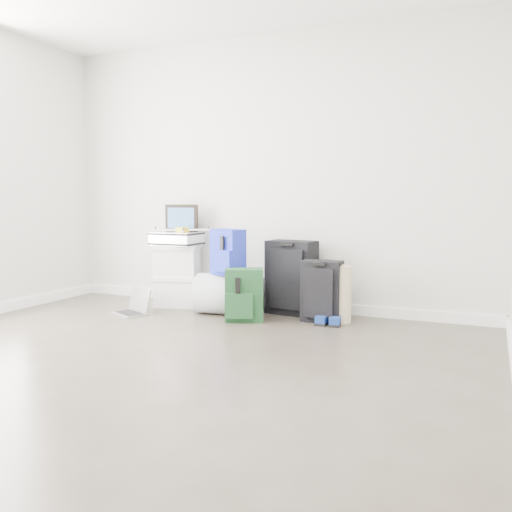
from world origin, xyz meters
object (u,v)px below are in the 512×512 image
at_px(briefcase, 177,238).
at_px(large_suitcase, 291,277).
at_px(carry_on, 322,291).
at_px(boxes_stack, 177,275).
at_px(laptop, 134,308).
at_px(duffel_bag, 229,294).

height_order(briefcase, large_suitcase, briefcase).
bearing_deg(carry_on, boxes_stack, 174.98).
bearing_deg(boxes_stack, laptop, -125.63).
xyz_separation_m(boxes_stack, briefcase, (0.00, 0.00, 0.38)).
distance_m(boxes_stack, briefcase, 0.38).
bearing_deg(boxes_stack, carry_on, -21.56).
xyz_separation_m(briefcase, large_suitcase, (1.21, 0.10, -0.35)).
bearing_deg(large_suitcase, duffel_bag, -146.11).
distance_m(briefcase, laptop, 0.84).
bearing_deg(boxes_stack, briefcase, 0.00).
distance_m(duffel_bag, carry_on, 0.90).
xyz_separation_m(briefcase, carry_on, (1.58, -0.12, -0.42)).
xyz_separation_m(boxes_stack, duffel_bag, (0.68, -0.17, -0.12)).
bearing_deg(laptop, briefcase, 97.44).
height_order(large_suitcase, carry_on, large_suitcase).
bearing_deg(briefcase, large_suitcase, 5.36).
bearing_deg(duffel_bag, large_suitcase, 21.70).
relative_size(duffel_bag, large_suitcase, 0.89).
distance_m(boxes_stack, duffel_bag, 0.71).
xyz_separation_m(boxes_stack, laptop, (-0.17, -0.52, -0.26)).
bearing_deg(duffel_bag, boxes_stack, 160.60).
height_order(duffel_bag, carry_on, carry_on).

